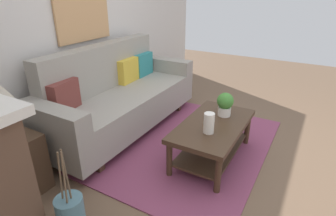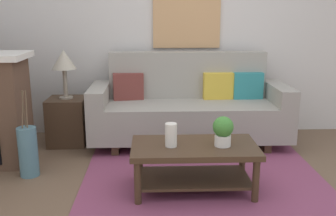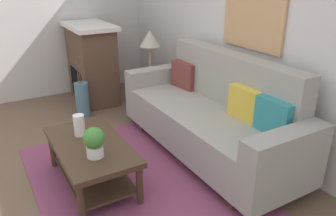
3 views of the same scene
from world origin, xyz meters
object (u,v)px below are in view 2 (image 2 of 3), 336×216
(throw_pillow_mustard, at_px, (218,86))
(floor_vase, at_px, (28,152))
(side_table, at_px, (68,121))
(throw_pillow_teal, at_px, (248,86))
(throw_pillow_maroon, at_px, (128,86))
(coffee_table, at_px, (194,157))
(tabletop_vase, at_px, (171,135))
(framed_painting, at_px, (187,14))
(potted_plant_tabletop, at_px, (223,130))
(table_lamp, at_px, (64,62))
(couch, at_px, (189,108))

(throw_pillow_mustard, height_order, floor_vase, throw_pillow_mustard)
(side_table, bearing_deg, throw_pillow_teal, 2.36)
(throw_pillow_maroon, distance_m, coffee_table, 1.61)
(tabletop_vase, relative_size, framed_painting, 0.24)
(throw_pillow_maroon, bearing_deg, potted_plant_tabletop, -58.43)
(table_lamp, bearing_deg, coffee_table, -44.02)
(couch, bearing_deg, floor_vase, -150.96)
(throw_pillow_teal, relative_size, potted_plant_tabletop, 1.37)
(potted_plant_tabletop, xyz_separation_m, framed_painting, (-0.17, 1.80, 0.96))
(throw_pillow_mustard, distance_m, floor_vase, 2.30)
(potted_plant_tabletop, xyz_separation_m, side_table, (-1.62, 1.37, -0.29))
(throw_pillow_maroon, height_order, coffee_table, throw_pillow_maroon)
(tabletop_vase, height_order, table_lamp, table_lamp)
(coffee_table, bearing_deg, throw_pillow_maroon, 114.62)
(throw_pillow_teal, xyz_separation_m, potted_plant_tabletop, (-0.56, -1.46, -0.11))
(throw_pillow_mustard, bearing_deg, coffee_table, -106.96)
(tabletop_vase, bearing_deg, throw_pillow_mustard, 66.19)
(throw_pillow_teal, distance_m, coffee_table, 1.67)
(throw_pillow_maroon, relative_size, table_lamp, 0.63)
(tabletop_vase, bearing_deg, couch, 78.17)
(coffee_table, height_order, table_lamp, table_lamp)
(throw_pillow_maroon, relative_size, throw_pillow_mustard, 1.00)
(potted_plant_tabletop, relative_size, table_lamp, 0.46)
(couch, height_order, potted_plant_tabletop, couch)
(coffee_table, bearing_deg, floor_vase, 166.03)
(potted_plant_tabletop, distance_m, table_lamp, 2.16)
(potted_plant_tabletop, relative_size, floor_vase, 0.54)
(throw_pillow_maroon, distance_m, side_table, 0.84)
(table_lamp, bearing_deg, tabletop_vase, -49.19)
(throw_pillow_maroon, relative_size, framed_painting, 0.43)
(throw_pillow_mustard, xyz_separation_m, throw_pillow_teal, (0.36, 0.00, 0.00))
(throw_pillow_mustard, xyz_separation_m, tabletop_vase, (-0.64, -1.45, -0.15))
(potted_plant_tabletop, bearing_deg, throw_pillow_maroon, 121.57)
(throw_pillow_mustard, height_order, throw_pillow_teal, same)
(throw_pillow_teal, distance_m, floor_vase, 2.62)
(throw_pillow_mustard, bearing_deg, throw_pillow_maroon, 180.00)
(table_lamp, distance_m, framed_painting, 1.61)
(throw_pillow_mustard, relative_size, table_lamp, 0.63)
(potted_plant_tabletop, relative_size, side_table, 0.47)
(throw_pillow_teal, relative_size, side_table, 0.64)
(side_table, relative_size, table_lamp, 0.98)
(coffee_table, height_order, tabletop_vase, tabletop_vase)
(throw_pillow_teal, bearing_deg, table_lamp, -177.64)
(potted_plant_tabletop, bearing_deg, table_lamp, 139.93)
(throw_pillow_teal, relative_size, tabletop_vase, 1.76)
(table_lamp, xyz_separation_m, floor_vase, (-0.19, -0.95, -0.75))
(tabletop_vase, xyz_separation_m, floor_vase, (-1.36, 0.42, -0.29))
(potted_plant_tabletop, xyz_separation_m, table_lamp, (-1.62, 1.37, 0.42))
(couch, distance_m, side_table, 1.46)
(side_table, distance_m, table_lamp, 0.71)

